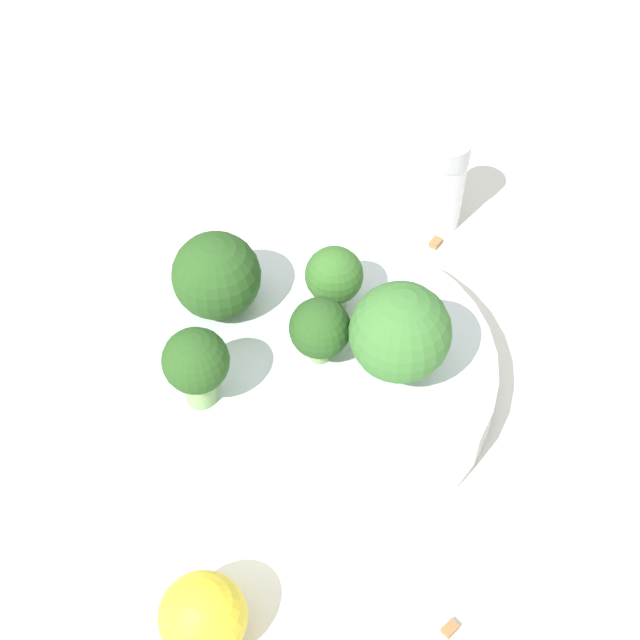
# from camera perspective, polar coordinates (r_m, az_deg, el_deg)

# --- Properties ---
(ground_plane) EXTENTS (3.00, 3.00, 0.00)m
(ground_plane) POSITION_cam_1_polar(r_m,az_deg,el_deg) (0.58, 0.00, -4.29)
(ground_plane) COLOR silver
(bowl) EXTENTS (0.22, 0.22, 0.03)m
(bowl) POSITION_cam_1_polar(r_m,az_deg,el_deg) (0.56, 0.00, -3.34)
(bowl) COLOR silver
(bowl) RESTS_ON ground_plane
(broccoli_floret_0) EXTENTS (0.06, 0.06, 0.07)m
(broccoli_floret_0) POSITION_cam_1_polar(r_m,az_deg,el_deg) (0.51, 5.15, -0.83)
(broccoli_floret_0) COLOR #84AD66
(broccoli_floret_0) RESTS_ON bowl
(broccoli_floret_1) EXTENTS (0.06, 0.06, 0.06)m
(broccoli_floret_1) POSITION_cam_1_polar(r_m,az_deg,el_deg) (0.56, -6.64, 2.79)
(broccoli_floret_1) COLOR #7A9E5B
(broccoli_floret_1) RESTS_ON bowl
(broccoli_floret_2) EXTENTS (0.04, 0.04, 0.05)m
(broccoli_floret_2) POSITION_cam_1_polar(r_m,az_deg,el_deg) (0.53, 0.01, -0.70)
(broccoli_floret_2) COLOR #84AD66
(broccoli_floret_2) RESTS_ON bowl
(broccoli_floret_3) EXTENTS (0.04, 0.04, 0.05)m
(broccoli_floret_3) POSITION_cam_1_polar(r_m,az_deg,el_deg) (0.51, -7.94, -2.79)
(broccoli_floret_3) COLOR #84AD66
(broccoli_floret_3) RESTS_ON bowl
(broccoli_floret_4) EXTENTS (0.04, 0.04, 0.05)m
(broccoli_floret_4) POSITION_cam_1_polar(r_m,az_deg,el_deg) (0.56, 0.91, 2.76)
(broccoli_floret_4) COLOR #8EB770
(broccoli_floret_4) RESTS_ON bowl
(pepper_shaker) EXTENTS (0.03, 0.03, 0.08)m
(pepper_shaker) POSITION_cam_1_polar(r_m,az_deg,el_deg) (0.66, 7.89, 8.72)
(pepper_shaker) COLOR silver
(pepper_shaker) RESTS_ON ground_plane
(lemon_wedge) EXTENTS (0.05, 0.05, 0.05)m
(lemon_wedge) POSITION_cam_1_polar(r_m,az_deg,el_deg) (0.48, -7.50, -18.28)
(lemon_wedge) COLOR yellow
(lemon_wedge) RESTS_ON ground_plane
(almond_crumb_0) EXTENTS (0.01, 0.01, 0.01)m
(almond_crumb_0) POSITION_cam_1_polar(r_m,az_deg,el_deg) (0.66, 7.43, 5.07)
(almond_crumb_0) COLOR olive
(almond_crumb_0) RESTS_ON ground_plane
(almond_crumb_1) EXTENTS (0.01, 0.01, 0.01)m
(almond_crumb_1) POSITION_cam_1_polar(r_m,az_deg,el_deg) (0.50, 8.13, -18.97)
(almond_crumb_1) COLOR olive
(almond_crumb_1) RESTS_ON ground_plane
(almond_crumb_2) EXTENTS (0.01, 0.01, 0.01)m
(almond_crumb_2) POSITION_cam_1_polar(r_m,az_deg,el_deg) (0.66, -6.11, 4.76)
(almond_crumb_2) COLOR tan
(almond_crumb_2) RESTS_ON ground_plane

